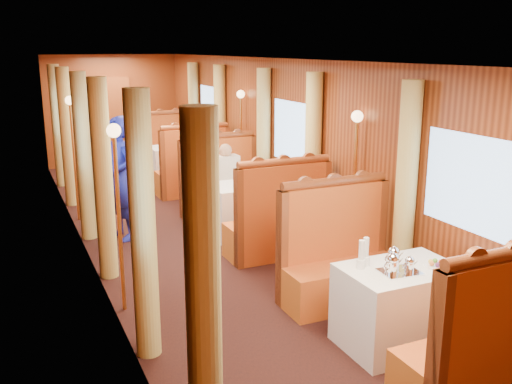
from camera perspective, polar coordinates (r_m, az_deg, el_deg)
floor at (r=8.14m, az=-5.79°, el=-4.87°), size 3.00×12.00×0.01m
ceiling at (r=7.69m, az=-6.27°, el=13.01°), size 3.00×12.00×0.01m
wall_far at (r=13.59m, az=-14.11°, el=7.93°), size 3.00×0.01×2.50m
wall_left at (r=7.50m, az=-16.98°, el=2.82°), size 0.01×12.00×2.50m
wall_right at (r=8.40m, az=3.76°, el=4.60°), size 0.01×12.00×2.50m
doorway_far at (r=13.59m, az=-14.03°, el=6.87°), size 0.80×0.04×2.00m
table_near at (r=5.44m, az=14.12°, el=-11.02°), size 1.05×0.72×0.75m
banquette_near_fwd at (r=4.77m, az=21.93°, el=-14.86°), size 1.30×0.55×1.34m
banquette_near_aft at (r=6.18m, az=8.32°, el=-7.11°), size 1.30×0.55×1.34m
table_mid at (r=8.28m, az=-0.93°, el=-1.74°), size 1.05×0.72×0.75m
banquette_mid_fwd at (r=7.38m, az=2.19°, el=-3.36°), size 1.30×0.55×1.34m
banquette_mid_aft at (r=9.17m, az=-3.44°, el=0.16°), size 1.30×0.55×1.34m
table_far at (r=11.48m, az=-7.88°, el=2.69°), size 1.05×0.72×0.75m
banquette_far_fwd at (r=10.53m, az=-6.31°, el=1.95°), size 1.30×0.55×1.34m
banquette_far_aft at (r=12.44m, az=-9.22°, el=3.76°), size 1.30×0.55×1.34m
tea_tray at (r=5.18m, az=14.17°, el=-7.76°), size 0.36×0.29×0.01m
teapot_left at (r=5.10m, az=13.49°, el=-7.25°), size 0.20×0.16×0.15m
teapot_right at (r=5.18m, az=15.08°, el=-7.21°), size 0.14×0.11×0.11m
teapot_back at (r=5.26m, az=13.55°, el=-6.58°), size 0.19×0.15×0.14m
fruit_plate at (r=5.40m, az=17.58°, el=-6.93°), size 0.21×0.21×0.05m
cup_inboard at (r=5.16m, az=10.47°, el=-6.45°), size 0.08×0.08×0.26m
cup_outboard at (r=5.24m, az=10.91°, el=-6.15°), size 0.08×0.08×0.26m
rose_vase_mid at (r=8.18m, az=-0.86°, el=2.07°), size 0.06×0.06×0.36m
rose_vase_far at (r=11.39m, az=-8.17°, el=5.41°), size 0.06×0.06×0.36m
window_left_near at (r=4.10m, az=-10.34°, el=-3.17°), size 0.01×1.20×0.90m
curtain_left_near_a at (r=3.52m, az=-5.28°, el=-10.77°), size 0.22×0.22×2.35m
curtain_left_near_b at (r=4.93m, az=-11.24°, el=-3.56°), size 0.22×0.22×2.35m
window_right_near at (r=5.57m, az=20.76°, el=0.78°), size 0.01×1.20×0.90m
curtain_right_near_b at (r=6.12m, az=14.73°, el=-0.24°), size 0.22×0.22×2.35m
window_left_mid at (r=7.46m, az=-16.97°, el=4.33°), size 0.01×1.20×0.90m
curtain_left_mid_a at (r=6.77m, az=-15.03°, el=1.11°), size 0.22×0.22×2.35m
curtain_left_mid_b at (r=8.28m, az=-16.85°, el=3.35°), size 0.22×0.22×2.35m
window_right_mid at (r=8.36m, az=3.69°, el=5.94°), size 0.01×1.20×0.90m
curtain_right_mid_a at (r=7.68m, az=5.69°, el=3.08°), size 0.22×0.22×2.35m
curtain_right_mid_b at (r=9.05m, az=0.76°, el=4.85°), size 0.22×0.22×2.35m
window_left_far at (r=10.91m, az=-19.47°, el=7.12°), size 0.01×1.20×0.90m
curtain_left_far_a at (r=10.19m, az=-18.35°, el=5.19°), size 0.22×0.22×2.35m
curtain_left_far_b at (r=11.73m, az=-19.21°, el=6.24°), size 0.22×0.22×2.35m
window_right_far at (r=11.55m, az=-4.53°, el=8.24°), size 0.01×1.20×0.90m
curtain_right_far_a at (r=10.82m, az=-3.61°, el=6.38°), size 0.22×0.22×2.35m
curtain_right_far_b at (r=12.28m, az=-6.21°, el=7.27°), size 0.22×0.22×2.35m
sconce_left_fore at (r=5.79m, az=-13.75°, el=1.13°), size 0.14×0.14×1.95m
sconce_right_fore at (r=6.85m, az=9.91°, el=3.33°), size 0.14×0.14×1.95m
sconce_left_aft at (r=9.20m, az=-17.90°, el=5.64°), size 0.14×0.14×1.95m
sconce_right_aft at (r=9.90m, az=-1.52°, el=6.89°), size 0.14×0.14×1.95m
steward at (r=8.19m, az=-13.43°, el=1.30°), size 0.59×0.73×1.75m
passenger at (r=8.90m, az=-2.96°, el=1.83°), size 0.40×0.44×0.76m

